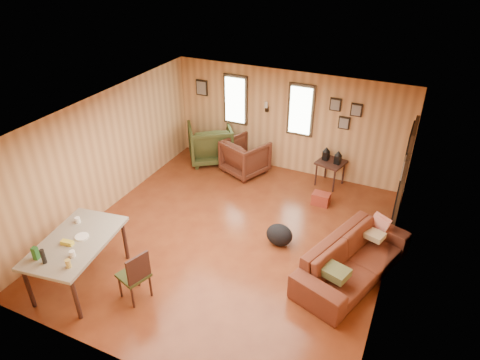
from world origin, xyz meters
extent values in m
cube|color=brown|center=(0.00, 0.00, -0.01)|extent=(5.50, 6.00, 0.02)
cube|color=#997C5B|center=(0.00, 0.00, 2.41)|extent=(5.50, 6.00, 0.02)
cube|color=tan|center=(0.00, 3.01, 1.20)|extent=(5.50, 0.02, 2.40)
cube|color=tan|center=(0.00, -3.01, 1.20)|extent=(5.50, 0.02, 2.40)
cube|color=tan|center=(-2.76, 0.00, 1.20)|extent=(0.02, 6.00, 2.40)
cube|color=tan|center=(2.76, 0.00, 1.20)|extent=(0.02, 6.00, 2.40)
cube|color=black|center=(-1.30, 2.97, 1.55)|extent=(0.60, 0.05, 1.20)
cube|color=#E0F2D1|center=(-1.30, 2.93, 1.55)|extent=(0.48, 0.04, 1.06)
cube|color=black|center=(0.30, 2.97, 1.55)|extent=(0.60, 0.05, 1.20)
cube|color=#E0F2D1|center=(0.30, 2.93, 1.55)|extent=(0.48, 0.04, 1.06)
cube|color=black|center=(-0.50, 2.95, 1.45)|extent=(0.07, 0.05, 0.12)
cylinder|color=silver|center=(-0.50, 2.89, 1.58)|extent=(0.07, 0.07, 0.14)
cube|color=black|center=(2.72, 1.95, 1.00)|extent=(0.06, 1.00, 2.05)
cube|color=black|center=(2.68, 1.95, 1.00)|extent=(0.04, 0.82, 1.90)
cube|color=black|center=(1.05, 2.97, 1.80)|extent=(0.24, 0.04, 0.28)
cube|color=#9E998C|center=(1.05, 2.94, 1.80)|extent=(0.19, 0.02, 0.22)
cube|color=black|center=(1.50, 2.97, 1.75)|extent=(0.24, 0.04, 0.28)
cube|color=#9E998C|center=(1.50, 2.94, 1.75)|extent=(0.19, 0.02, 0.22)
cube|color=black|center=(1.28, 2.97, 1.42)|extent=(0.24, 0.04, 0.28)
cube|color=#9E998C|center=(1.28, 2.94, 1.42)|extent=(0.19, 0.02, 0.22)
cube|color=black|center=(-2.20, 2.97, 1.72)|extent=(0.30, 0.04, 0.38)
cube|color=#9E998C|center=(-2.20, 2.94, 1.72)|extent=(0.24, 0.02, 0.31)
cube|color=black|center=(2.72, 0.85, 1.70)|extent=(0.04, 0.34, 0.42)
cube|color=#9E998C|center=(2.69, 0.85, 1.70)|extent=(0.02, 0.27, 0.34)
imported|color=#602B1B|center=(2.26, -0.06, 0.45)|extent=(1.40, 2.42, 0.91)
imported|color=#502618|center=(-0.79, 2.41, 0.46)|extent=(1.14, 1.11, 0.91)
imported|color=#373D1C|center=(-1.84, 2.63, 0.52)|extent=(1.37, 1.35, 1.04)
cube|color=#3C211A|center=(-1.60, 2.66, 0.55)|extent=(0.58, 0.53, 0.04)
cube|color=#3C211A|center=(-1.60, 2.66, 0.18)|extent=(0.53, 0.48, 0.03)
cylinder|color=#3C211A|center=(-1.82, 2.45, 0.27)|extent=(0.04, 0.04, 0.54)
cylinder|color=#3C211A|center=(-1.36, 2.47, 0.27)|extent=(0.04, 0.04, 0.54)
cylinder|color=#3C211A|center=(-1.84, 2.85, 0.27)|extent=(0.04, 0.04, 0.54)
cylinder|color=#3C211A|center=(-1.38, 2.87, 0.27)|extent=(0.04, 0.04, 0.54)
cube|color=#3C3628|center=(-1.72, 2.65, 0.64)|extent=(0.10, 0.03, 0.13)
cube|color=#3C3628|center=(-1.50, 2.67, 0.63)|extent=(0.09, 0.03, 0.12)
cube|color=#3C211A|center=(1.16, 2.70, 0.56)|extent=(0.68, 0.68, 0.04)
cylinder|color=#3C211A|center=(0.89, 2.53, 0.28)|extent=(0.05, 0.05, 0.56)
cylinder|color=#3C211A|center=(1.32, 2.43, 0.28)|extent=(0.05, 0.05, 0.56)
cylinder|color=#3C211A|center=(1.00, 2.97, 0.28)|extent=(0.05, 0.05, 0.56)
cylinder|color=#3C211A|center=(1.43, 2.86, 0.28)|extent=(0.05, 0.05, 0.56)
cube|color=black|center=(1.02, 2.73, 0.68)|extent=(0.15, 0.15, 0.20)
cone|color=black|center=(1.02, 2.73, 0.84)|extent=(0.20, 0.20, 0.11)
cube|color=black|center=(1.30, 2.66, 0.68)|extent=(0.15, 0.15, 0.20)
cone|color=black|center=(1.30, 2.66, 0.84)|extent=(0.20, 0.20, 0.11)
cube|color=maroon|center=(1.21, 1.83, 0.13)|extent=(0.36, 0.26, 0.26)
ellipsoid|color=black|center=(0.88, 0.21, 0.21)|extent=(0.56, 0.48, 0.42)
cube|color=#505730|center=(2.09, -0.64, 0.49)|extent=(0.48, 0.43, 0.13)
cube|color=red|center=(2.52, 0.81, 0.57)|extent=(0.37, 0.19, 0.36)
cube|color=tan|center=(2.46, 0.56, 0.47)|extent=(0.41, 0.35, 0.10)
cube|color=gray|center=(-1.71, -2.03, 0.80)|extent=(1.20, 1.75, 0.05)
cylinder|color=#3C211A|center=(-2.02, -2.79, 0.39)|extent=(0.07, 0.07, 0.78)
cylinder|color=#3C211A|center=(-1.20, -2.67, 0.39)|extent=(0.07, 0.07, 0.78)
cylinder|color=#3C211A|center=(-2.22, -1.39, 0.39)|extent=(0.07, 0.07, 0.78)
cylinder|color=#3C211A|center=(-1.41, -1.28, 0.39)|extent=(0.07, 0.07, 0.78)
cylinder|color=white|center=(-1.47, -2.32, 0.88)|extent=(0.10, 0.10, 0.10)
cylinder|color=white|center=(-2.01, -1.64, 0.88)|extent=(0.10, 0.10, 0.10)
cube|color=#225F24|center=(-1.92, -2.58, 0.93)|extent=(0.09, 0.09, 0.21)
cylinder|color=black|center=(-1.74, -2.60, 0.95)|extent=(0.07, 0.07, 0.24)
cylinder|color=gold|center=(-1.36, -2.52, 0.89)|extent=(0.09, 0.09, 0.13)
cylinder|color=white|center=(-1.67, -1.92, 0.84)|extent=(0.25, 0.25, 0.02)
cube|color=yellow|center=(-1.75, -2.15, 0.86)|extent=(0.21, 0.11, 0.06)
cube|color=#373D1C|center=(-0.71, -1.96, 0.44)|extent=(0.52, 0.52, 0.05)
cube|color=#3C211A|center=(-0.54, -2.01, 0.68)|extent=(0.16, 0.38, 0.45)
cylinder|color=#3C211A|center=(-0.92, -2.06, 0.22)|extent=(0.04, 0.04, 0.43)
cylinder|color=#3C211A|center=(-0.61, -2.17, 0.22)|extent=(0.04, 0.04, 0.43)
cylinder|color=#3C211A|center=(-0.82, -1.75, 0.22)|extent=(0.04, 0.04, 0.43)
cylinder|color=#3C211A|center=(-0.50, -1.85, 0.22)|extent=(0.04, 0.04, 0.43)
camera|label=1|loc=(2.83, -5.72, 5.01)|focal=32.00mm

